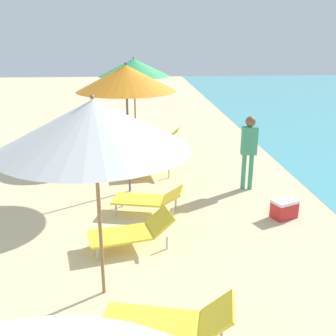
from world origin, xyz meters
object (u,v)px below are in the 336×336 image
at_px(lounger_fourth_inland, 149,199).
at_px(person_walking_near, 249,145).
at_px(lounger_third_inland, 170,322).
at_px(lounger_third_shoreside, 132,231).
at_px(umbrella_third, 94,125).
at_px(cooler_box, 284,209).
at_px(umbrella_fourth, 126,78).
at_px(lounger_farthest_shoreside, 161,135).
at_px(lounger_fourth_shoreside, 148,165).
at_px(umbrella_farthest, 134,68).

xyz_separation_m(lounger_fourth_inland, person_walking_near, (2.39, 1.20, 0.77)).
xyz_separation_m(lounger_third_inland, person_walking_near, (2.25, 4.91, 0.76)).
bearing_deg(lounger_third_shoreside, lounger_fourth_inland, -116.94).
relative_size(umbrella_third, lounger_fourth_inland, 1.85).
xyz_separation_m(person_walking_near, cooler_box, (0.35, -1.61, -0.90)).
bearing_deg(umbrella_fourth, lounger_farthest_shoreside, 77.08).
distance_m(umbrella_third, lounger_third_shoreside, 2.53).
relative_size(umbrella_third, umbrella_fourth, 0.95).
relative_size(umbrella_third, person_walking_near, 1.60).
height_order(lounger_fourth_shoreside, lounger_farthest_shoreside, lounger_farthest_shoreside).
distance_m(lounger_third_inland, lounger_fourth_shoreside, 6.01).
bearing_deg(lounger_fourth_inland, lounger_third_shoreside, 89.04).
xyz_separation_m(lounger_third_shoreside, lounger_fourth_shoreside, (0.36, 3.67, -0.01)).
height_order(lounger_fourth_inland, cooler_box, lounger_fourth_inland).
xyz_separation_m(umbrella_third, person_walking_near, (3.11, 3.82, -1.37)).
xyz_separation_m(umbrella_third, lounger_third_inland, (0.86, -1.08, -2.13)).
height_order(lounger_third_inland, umbrella_farthest, umbrella_farthest).
height_order(umbrella_farthest, cooler_box, umbrella_farthest).
relative_size(umbrella_fourth, lounger_fourth_inland, 1.94).
bearing_deg(umbrella_farthest, lounger_third_inland, -87.13).
xyz_separation_m(lounger_fourth_shoreside, umbrella_farthest, (-0.32, 2.35, 2.32)).
bearing_deg(cooler_box, lounger_fourth_shoreside, 134.86).
bearing_deg(lounger_fourth_shoreside, lounger_third_inland, 82.39).
distance_m(lounger_fourth_inland, person_walking_near, 2.78).
bearing_deg(lounger_fourth_shoreside, umbrella_farthest, -90.98).
distance_m(lounger_fourth_shoreside, lounger_fourth_inland, 2.31).
bearing_deg(lounger_farthest_shoreside, umbrella_third, 95.06).
relative_size(lounger_fourth_inland, lounger_farthest_shoreside, 1.03).
bearing_deg(lounger_fourth_inland, lounger_fourth_shoreside, -78.40).
xyz_separation_m(lounger_fourth_inland, lounger_farthest_shoreside, (0.59, 5.66, -0.06)).
xyz_separation_m(umbrella_fourth, lounger_fourth_shoreside, (0.46, 1.05, -2.35)).
bearing_deg(umbrella_farthest, umbrella_third, -93.50).
bearing_deg(umbrella_fourth, lounger_third_inland, -83.56).
xyz_separation_m(lounger_third_inland, umbrella_fourth, (-0.56, 4.96, 2.31)).
height_order(umbrella_third, person_walking_near, umbrella_third).
distance_m(umbrella_third, umbrella_farthest, 7.30).
distance_m(lounger_third_shoreside, umbrella_farthest, 6.45).
bearing_deg(lounger_fourth_shoreside, umbrella_fourth, 57.94).
bearing_deg(cooler_box, lounger_third_inland, -128.22).
bearing_deg(umbrella_farthest, lounger_farthest_shoreside, 48.87).
height_order(lounger_fourth_inland, person_walking_near, person_walking_near).
bearing_deg(umbrella_farthest, lounger_fourth_inland, -86.58).
bearing_deg(lounger_fourth_inland, umbrella_fourth, -59.05).
relative_size(lounger_third_shoreside, lounger_fourth_inland, 1.01).
bearing_deg(umbrella_farthest, lounger_fourth_shoreside, -82.37).
distance_m(umbrella_third, lounger_fourth_shoreside, 5.44).
distance_m(lounger_farthest_shoreside, cooler_box, 6.43).
bearing_deg(cooler_box, lounger_farthest_shoreside, 109.52).
bearing_deg(person_walking_near, lounger_farthest_shoreside, 28.82).
xyz_separation_m(lounger_third_shoreside, person_walking_near, (2.71, 2.56, 0.79)).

